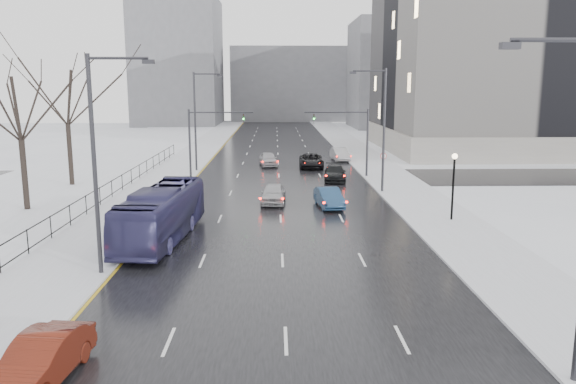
{
  "coord_description": "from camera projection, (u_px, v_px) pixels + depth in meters",
  "views": [
    {
      "loc": [
        -0.33,
        -4.93,
        8.62
      ],
      "look_at": [
        0.4,
        27.39,
        2.5
      ],
      "focal_mm": 35.0,
      "sensor_mm": 36.0,
      "label": 1
    }
  ],
  "objects": [
    {
      "name": "sedan_right_cross",
      "position": [
        311.0,
        161.0,
        59.84
      ],
      "size": [
        2.58,
        5.41,
        1.49
      ],
      "primitive_type": "imported",
      "rotation": [
        0.0,
        0.0,
        -0.02
      ],
      "color": "black",
      "rests_on": "road"
    },
    {
      "name": "bldg_far_right",
      "position": [
        410.0,
        75.0,
        118.0
      ],
      "size": [
        24.0,
        20.0,
        22.0
      ],
      "primitive_type": "cube",
      "color": "slate",
      "rests_on": "ground"
    },
    {
      "name": "tree_park_d",
      "position": [
        28.0,
        211.0,
        39.46
      ],
      "size": [
        8.75,
        8.75,
        12.5
      ],
      "primitive_type": null,
      "color": "black",
      "rests_on": "ground"
    },
    {
      "name": "bus",
      "position": [
        162.0,
        214.0,
        31.57
      ],
      "size": [
        3.46,
        10.96,
        3.0
      ],
      "primitive_type": "imported",
      "rotation": [
        0.0,
        0.0,
        -0.09
      ],
      "color": "navy",
      "rests_on": "road"
    },
    {
      "name": "bldg_far_center",
      "position": [
        292.0,
        85.0,
        142.4
      ],
      "size": [
        30.0,
        18.0,
        18.0
      ],
      "primitive_type": "cube",
      "color": "slate",
      "rests_on": "ground"
    },
    {
      "name": "sedan_center_far",
      "position": [
        268.0,
        159.0,
        61.15
      ],
      "size": [
        2.28,
        4.6,
        1.51
      ],
      "primitive_type": "imported",
      "rotation": [
        0.0,
        0.0,
        0.12
      ],
      "color": "#A5A4A8",
      "rests_on": "road"
    },
    {
      "name": "road",
      "position": [
        278.0,
        161.0,
        65.39
      ],
      "size": [
        16.0,
        150.0,
        0.04
      ],
      "primitive_type": "cube",
      "color": "black",
      "rests_on": "ground"
    },
    {
      "name": "tree_park_e",
      "position": [
        72.0,
        186.0,
        49.27
      ],
      "size": [
        9.45,
        9.45,
        13.5
      ],
      "primitive_type": null,
      "color": "black",
      "rests_on": "ground"
    },
    {
      "name": "no_uturn_sign",
      "position": [
        383.0,
        159.0,
        49.45
      ],
      "size": [
        0.6,
        0.06,
        2.7
      ],
      "color": "#2D2D33",
      "rests_on": "sidewalk_right"
    },
    {
      "name": "sedan_left_near",
      "position": [
        41.0,
        360.0,
        16.38
      ],
      "size": [
        1.97,
        4.44,
        1.42
      ],
      "primitive_type": "imported",
      "rotation": [
        0.0,
        0.0,
        -0.11
      ],
      "color": "#5E1C10",
      "rests_on": "road"
    },
    {
      "name": "sedan_right_far",
      "position": [
        335.0,
        173.0,
        51.64
      ],
      "size": [
        2.41,
        5.01,
        1.41
      ],
      "primitive_type": "imported",
      "rotation": [
        0.0,
        0.0,
        -0.09
      ],
      "color": "black",
      "rests_on": "road"
    },
    {
      "name": "streetlight_l_far",
      "position": [
        197.0,
        116.0,
        56.31
      ],
      "size": [
        2.95,
        0.25,
        10.0
      ],
      "color": "#2D2D33",
      "rests_on": "ground"
    },
    {
      "name": "streetlight_l_near",
      "position": [
        99.0,
        155.0,
        24.88
      ],
      "size": [
        2.95,
        0.25,
        10.0
      ],
      "color": "#2D2D33",
      "rests_on": "ground"
    },
    {
      "name": "streetlight_r_mid",
      "position": [
        381.0,
        124.0,
        44.89
      ],
      "size": [
        2.95,
        0.25,
        10.0
      ],
      "color": "#2D2D33",
      "rests_on": "ground"
    },
    {
      "name": "sidewalk_left",
      "position": [
        188.0,
        161.0,
        65.15
      ],
      "size": [
        5.0,
        150.0,
        0.16
      ],
      "primitive_type": "cube",
      "color": "silver",
      "rests_on": "ground"
    },
    {
      "name": "bldg_far_left",
      "position": [
        179.0,
        62.0,
        126.15
      ],
      "size": [
        18.0,
        22.0,
        28.0
      ],
      "primitive_type": "cube",
      "color": "slate",
      "rests_on": "ground"
    },
    {
      "name": "sedan_center_near",
      "position": [
        273.0,
        193.0,
        41.66
      ],
      "size": [
        1.98,
        4.42,
        1.48
      ],
      "primitive_type": "imported",
      "rotation": [
        0.0,
        0.0,
        -0.06
      ],
      "color": "#A5A5A8",
      "rests_on": "road"
    },
    {
      "name": "cross_road",
      "position": [
        279.0,
        177.0,
        53.6
      ],
      "size": [
        130.0,
        10.0,
        0.04
      ],
      "primitive_type": "cube",
      "color": "black",
      "rests_on": "ground"
    },
    {
      "name": "mast_signal_right",
      "position": [
        356.0,
        135.0,
        53.01
      ],
      "size": [
        6.1,
        0.33,
        6.5
      ],
      "color": "#2D2D33",
      "rests_on": "ground"
    },
    {
      "name": "iron_fence",
      "position": [
        76.0,
        210.0,
        35.47
      ],
      "size": [
        0.06,
        70.0,
        1.3
      ],
      "color": "black",
      "rests_on": "sidewalk_left"
    },
    {
      "name": "park_strip",
      "position": [
        106.0,
        161.0,
        64.94
      ],
      "size": [
        14.0,
        150.0,
        0.12
      ],
      "primitive_type": "cube",
      "color": "white",
      "rests_on": "ground"
    },
    {
      "name": "sedan_right_near",
      "position": [
        329.0,
        198.0,
        40.26
      ],
      "size": [
        2.03,
        4.41,
        1.4
      ],
      "primitive_type": "imported",
      "rotation": [
        0.0,
        0.0,
        0.13
      ],
      "color": "navy",
      "rests_on": "road"
    },
    {
      "name": "mast_signal_left",
      "position": [
        201.0,
        135.0,
        52.68
      ],
      "size": [
        6.1,
        0.33,
        6.5
      ],
      "color": "#2D2D33",
      "rests_on": "ground"
    },
    {
      "name": "lamppost_r_mid",
      "position": [
        454.0,
        177.0,
        35.62
      ],
      "size": [
        0.36,
        0.36,
        4.28
      ],
      "color": "black",
      "rests_on": "sidewalk_right"
    },
    {
      "name": "sidewalk_right",
      "position": [
        368.0,
        160.0,
        65.61
      ],
      "size": [
        5.0,
        150.0,
        0.16
      ],
      "primitive_type": "cube",
      "color": "silver",
      "rests_on": "ground"
    },
    {
      "name": "civic_building",
      "position": [
        536.0,
        67.0,
        75.88
      ],
      "size": [
        41.0,
        31.0,
        24.8
      ],
      "color": "gray",
      "rests_on": "ground"
    },
    {
      "name": "sedan_right_distant",
      "position": [
        340.0,
        154.0,
        65.45
      ],
      "size": [
        2.06,
        4.71,
        1.5
      ],
      "primitive_type": "imported",
      "rotation": [
        0.0,
        0.0,
        0.1
      ],
      "color": "#9D9CA1",
      "rests_on": "road"
    }
  ]
}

